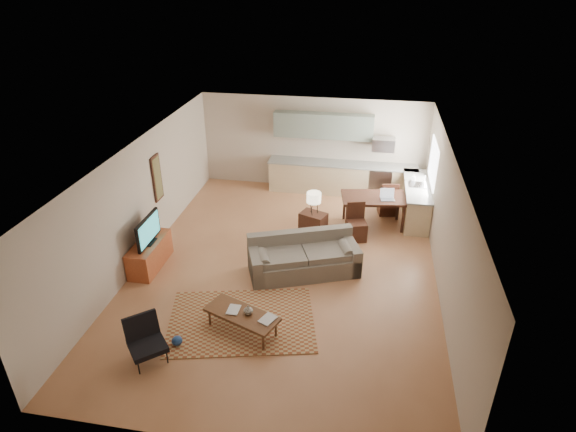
% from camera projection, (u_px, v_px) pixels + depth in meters
% --- Properties ---
extents(room, '(9.00, 9.00, 9.00)m').
position_uv_depth(room, '(286.00, 214.00, 10.04)').
color(room, '#AA6C45').
rests_on(room, ground).
extents(kitchen_counter_back, '(4.26, 0.64, 0.92)m').
position_uv_depth(kitchen_counter_back, '(342.00, 178.00, 13.96)').
color(kitchen_counter_back, tan).
rests_on(kitchen_counter_back, ground).
extents(kitchen_counter_right, '(0.64, 2.26, 0.92)m').
position_uv_depth(kitchen_counter_right, '(416.00, 201.00, 12.62)').
color(kitchen_counter_right, tan).
rests_on(kitchen_counter_right, ground).
extents(kitchen_range, '(0.62, 0.62, 0.90)m').
position_uv_depth(kitchen_range, '(380.00, 181.00, 13.80)').
color(kitchen_range, '#A5A8AD').
rests_on(kitchen_range, ground).
extents(kitchen_microwave, '(0.62, 0.40, 0.35)m').
position_uv_depth(kitchen_microwave, '(383.00, 144.00, 13.30)').
color(kitchen_microwave, '#A5A8AD').
rests_on(kitchen_microwave, room).
extents(upper_cabinets, '(2.80, 0.34, 0.70)m').
position_uv_depth(upper_cabinets, '(323.00, 126.00, 13.49)').
color(upper_cabinets, gray).
rests_on(upper_cabinets, room).
extents(window_right, '(0.02, 1.40, 1.05)m').
position_uv_depth(window_right, '(433.00, 163.00, 12.07)').
color(window_right, white).
rests_on(window_right, room).
extents(wall_art_left, '(0.06, 0.42, 1.10)m').
position_uv_depth(wall_art_left, '(157.00, 178.00, 11.23)').
color(wall_art_left, olive).
rests_on(wall_art_left, room).
extents(triptych, '(1.70, 0.04, 0.50)m').
position_uv_depth(triptych, '(310.00, 130.00, 13.77)').
color(triptych, beige).
rests_on(triptych, room).
extents(rug, '(3.07, 2.44, 0.02)m').
position_uv_depth(rug, '(242.00, 321.00, 9.09)').
color(rug, brown).
rests_on(rug, floor).
extents(sofa, '(2.66, 1.87, 0.85)m').
position_uv_depth(sofa, '(304.00, 256.00, 10.33)').
color(sofa, '#6A6154').
rests_on(sofa, floor).
extents(coffee_table, '(1.49, 1.04, 0.42)m').
position_uv_depth(coffee_table, '(242.00, 322.00, 8.75)').
color(coffee_table, '#4E2C17').
rests_on(coffee_table, floor).
extents(book_a, '(0.23, 0.30, 0.03)m').
position_uv_depth(book_a, '(228.00, 309.00, 8.74)').
color(book_a, maroon).
rests_on(book_a, coffee_table).
extents(book_b, '(0.47, 0.49, 0.02)m').
position_uv_depth(book_b, '(263.00, 317.00, 8.55)').
color(book_b, navy).
rests_on(book_b, coffee_table).
extents(vase, '(0.18, 0.18, 0.18)m').
position_uv_depth(vase, '(248.00, 310.00, 8.61)').
color(vase, black).
rests_on(vase, coffee_table).
extents(armchair, '(0.95, 0.95, 0.77)m').
position_uv_depth(armchair, '(147.00, 342.00, 8.04)').
color(armchair, black).
rests_on(armchair, floor).
extents(tv_credenza, '(0.51, 1.33, 0.61)m').
position_uv_depth(tv_credenza, '(150.00, 254.00, 10.61)').
color(tv_credenza, '#9C4323').
rests_on(tv_credenza, floor).
extents(tv, '(0.10, 1.02, 0.61)m').
position_uv_depth(tv, '(148.00, 230.00, 10.31)').
color(tv, black).
rests_on(tv, tv_credenza).
extents(console_table, '(0.71, 0.60, 0.71)m').
position_uv_depth(console_table, '(313.00, 226.00, 11.63)').
color(console_table, black).
rests_on(console_table, floor).
extents(table_lamp, '(0.43, 0.43, 0.56)m').
position_uv_depth(table_lamp, '(314.00, 203.00, 11.34)').
color(table_lamp, beige).
rests_on(table_lamp, console_table).
extents(dining_table, '(1.73, 1.16, 0.82)m').
position_uv_depth(dining_table, '(373.00, 211.00, 12.22)').
color(dining_table, black).
rests_on(dining_table, floor).
extents(dining_chair_near, '(0.55, 0.56, 0.92)m').
position_uv_depth(dining_chair_near, '(357.00, 222.00, 11.58)').
color(dining_chair_near, black).
rests_on(dining_chair_near, floor).
extents(dining_chair_far, '(0.53, 0.55, 0.95)m').
position_uv_depth(dining_chair_far, '(388.00, 197.00, 12.79)').
color(dining_chair_far, black).
rests_on(dining_chair_far, floor).
extents(laptop, '(0.38, 0.31, 0.26)m').
position_uv_depth(laptop, '(388.00, 195.00, 11.82)').
color(laptop, '#A5A8AD').
rests_on(laptop, dining_table).
extents(soap_bottle, '(0.12, 0.12, 0.19)m').
position_uv_depth(soap_bottle, '(414.00, 178.00, 12.59)').
color(soap_bottle, beige).
rests_on(soap_bottle, kitchen_counter_right).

